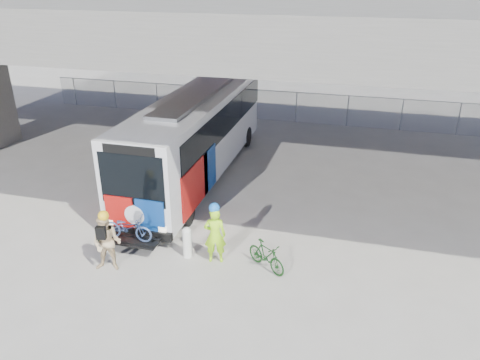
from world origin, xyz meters
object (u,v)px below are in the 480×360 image
at_px(bollard, 187,241).
at_px(bus, 197,129).
at_px(cyclist_hivis, 215,234).
at_px(cyclist_tan, 107,242).
at_px(bike_parked, 266,256).

bearing_deg(bollard, bus, 106.81).
relative_size(bus, bollard, 12.07).
relative_size(bus, cyclist_hivis, 6.29).
bearing_deg(bollard, cyclist_hivis, 0.00).
height_order(bus, cyclist_tan, bus).
bearing_deg(cyclist_hivis, cyclist_tan, 7.70).
bearing_deg(bike_parked, cyclist_hivis, 124.71).
distance_m(cyclist_tan, bike_parked, 4.84).
bearing_deg(cyclist_tan, cyclist_hivis, 11.94).
relative_size(cyclist_tan, bike_parked, 1.31).
xyz_separation_m(cyclist_tan, bike_parked, (4.64, 1.28, -0.49)).
bearing_deg(cyclist_tan, bike_parked, 4.30).
bearing_deg(bus, bike_parked, -54.67).
distance_m(bus, cyclist_tan, 7.69).
distance_m(bus, cyclist_hivis, 7.03).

